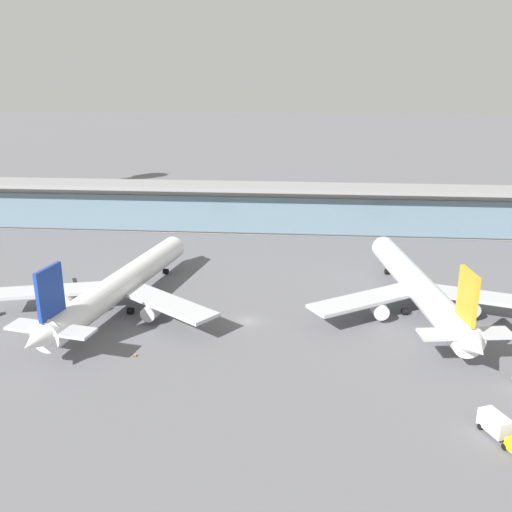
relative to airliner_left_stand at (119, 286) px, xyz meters
name	(u,v)px	position (x,y,z in m)	size (l,w,h in m)	color
ground_plane	(248,321)	(27.61, -3.75, -5.38)	(1200.00, 1200.00, 0.00)	slate
airliner_left_stand	(119,286)	(0.00, 0.00, 0.00)	(48.45, 63.80, 17.08)	white
airliner_centre_stand	(419,287)	(62.68, 4.39, 0.00)	(48.86, 64.06, 17.08)	white
service_truck_under_wing_olive	(78,292)	(-12.15, 7.13, -4.57)	(4.74, 6.49, 2.70)	olive
service_truck_mid_apron_red	(57,320)	(-10.59, -8.20, -4.57)	(5.90, 5.62, 2.70)	#B21E1E
service_truck_by_tail_yellow	(499,427)	(65.82, -38.96, -3.69)	(5.04, 7.61, 3.10)	yellow
terminal_building	(269,208)	(27.61, 63.68, 2.49)	(185.95, 12.80, 15.20)	#9E998E
safety_cone_bravo	(135,354)	(9.08, -20.18, -5.06)	(0.62, 0.62, 0.70)	orange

